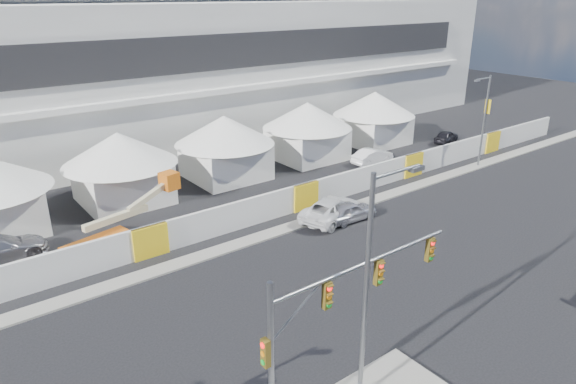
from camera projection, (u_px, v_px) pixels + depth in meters
ground at (402, 337)px, 23.78m from camera, size 160.00×160.00×0.00m
far_curb at (445, 176)px, 44.33m from camera, size 80.00×1.20×0.12m
stadium at (169, 46)px, 55.98m from camera, size 80.00×24.80×21.98m
tent_row at (176, 151)px, 40.67m from camera, size 53.40×8.40×5.40m
hoarding_fence at (305, 196)px, 37.54m from camera, size 70.00×0.25×2.00m
scaffold_tower at (425, 58)px, 74.28m from camera, size 4.40×4.40×12.00m
sedan_silver at (350, 211)px, 35.70m from camera, size 1.89×4.20×1.40m
pickup_curb at (331, 209)px, 35.91m from camera, size 4.12×6.02×1.53m
lot_car_a at (372, 156)px, 47.67m from camera, size 1.58×4.31×1.41m
lot_car_b at (446, 137)px, 54.36m from camera, size 2.49×4.08×1.30m
lot_car_c at (0, 248)px, 30.37m from camera, size 2.28×5.28×1.51m
traffic_mast at (319, 329)px, 18.28m from camera, size 9.04×0.61×6.27m
streetlight_median at (372, 276)px, 18.23m from camera, size 2.57×0.26×9.30m
streetlight_curb at (484, 115)px, 45.28m from camera, size 2.45×0.55×8.26m
boom_lift at (111, 239)px, 30.79m from camera, size 8.19×2.62×4.06m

